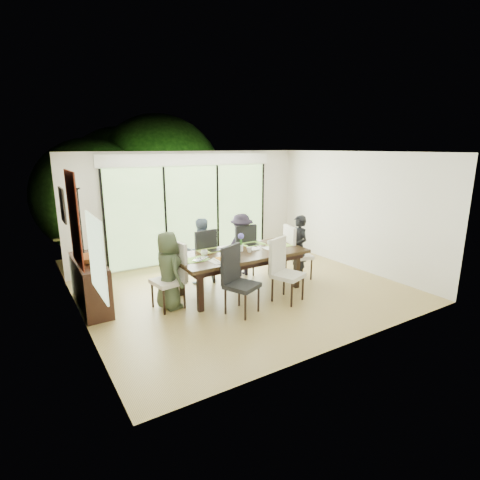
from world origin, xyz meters
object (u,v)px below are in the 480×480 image
chair_near_right (288,271)px  cup_a (204,253)px  chair_right_end (299,252)px  laptop (203,259)px  person_far_right (241,245)px  vase (241,248)px  chair_far_left (200,256)px  cup_c (270,243)px  bowl (89,259)px  chair_near_left (242,280)px  cup_b (249,250)px  person_right_end (298,247)px  table_top (240,254)px  chair_far_right (241,249)px  chair_left_end (167,276)px  person_left_end (168,271)px  person_far_left (201,251)px  sideboard (90,284)px

chair_near_right → cup_a: 1.60m
chair_right_end → laptop: 2.36m
person_far_right → vase: size_ratio=10.75×
chair_far_left → laptop: 1.06m
chair_near_right → cup_c: 1.05m
cup_a → bowl: bearing=165.2°
laptop → bowl: (-1.81, 0.77, 0.10)m
chair_near_left → chair_right_end: bearing=0.0°
chair_right_end → chair_far_left: (-1.95, 0.85, 0.00)m
person_far_right → cup_b: bearing=68.8°
chair_far_left → person_far_right: bearing=173.0°
chair_near_right → person_far_right: size_ratio=0.85×
person_right_end → cup_b: (-1.33, -0.10, 0.16)m
vase → bowl: 2.78m
table_top → chair_far_left: bearing=117.9°
chair_near_left → chair_far_right: bearing=35.1°
vase → cup_a: 0.76m
cup_a → bowl: 2.02m
chair_near_left → chair_left_end: bearing=115.5°
person_far_right → bowl: size_ratio=3.03×
person_left_end → person_right_end: same height
chair_left_end → chair_far_left: bearing=120.0°
table_top → person_right_end: bearing=-0.0°
table_top → cup_c: size_ratio=19.35×
person_right_end → person_far_left: (-1.93, 0.83, 0.00)m
cup_c → bowl: size_ratio=0.29×
chair_far_left → chair_left_end: bearing=33.1°
chair_left_end → laptop: bearing=72.3°
table_top → sideboard: (-2.66, 0.77, -0.34)m
chair_far_left → laptop: (-0.40, -0.95, 0.23)m
bowl → table_top: bearing=-14.1°
chair_far_left → cup_b: chair_far_left is taller
chair_near_left → bowl: (-2.16, 1.54, 0.33)m
chair_left_end → person_far_right: person_far_right is taller
chair_right_end → chair_far_right: (-0.95, 0.85, 0.00)m
chair_left_end → person_far_right: 2.21m
table_top → chair_left_end: 1.51m
person_far_left → sideboard: person_far_left is taller
chair_far_right → person_left_end: 2.20m
chair_left_end → chair_far_right: same height
chair_far_left → sideboard: 2.21m
cup_b → cup_a: bearing=163.6°
table_top → person_right_end: size_ratio=1.86×
person_right_end → person_far_right: (-0.93, 0.83, 0.00)m
chair_near_left → sideboard: bearing=119.3°
chair_right_end → sideboard: chair_right_end is taller
chair_left_end → person_right_end: size_ratio=0.85×
chair_far_left → cup_a: 0.79m
cup_c → sideboard: 3.55m
chair_near_left → person_left_end: 1.31m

